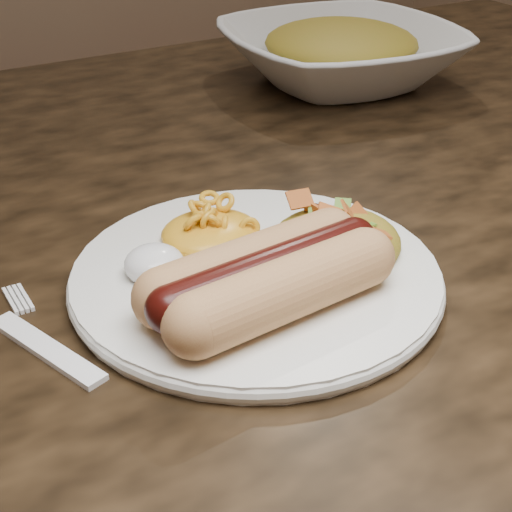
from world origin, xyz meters
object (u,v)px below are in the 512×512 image
fork (47,349)px  serving_bowl (341,55)px  plate (256,277)px  table (176,295)px

fork → serving_bowl: bearing=17.7°
fork → plate: bearing=-18.2°
table → serving_bowl: size_ratio=5.92×
plate → serving_bowl: (0.32, 0.34, 0.03)m
fork → serving_bowl: 0.58m
table → fork: size_ratio=10.11×
plate → serving_bowl: 0.47m
table → plate: (-0.00, -0.15, 0.10)m
table → fork: (-0.15, -0.15, 0.09)m
serving_bowl → fork: bearing=-143.4°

